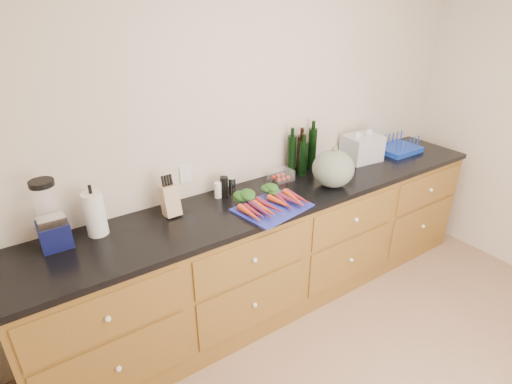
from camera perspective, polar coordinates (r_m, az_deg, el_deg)
wall_back at (r=2.96m, az=0.09°, el=8.59°), size 4.10×0.05×2.60m
cabinets at (r=3.10m, az=3.52°, el=-8.17°), size 3.60×0.64×0.90m
countertop at (r=2.86m, az=3.72°, el=-0.35°), size 3.64×0.62×0.04m
cutting_board at (r=2.63m, az=2.32°, el=-2.24°), size 0.51×0.42×0.01m
carrots at (r=2.65m, az=1.69°, el=-1.18°), size 0.45×0.33×0.06m
squash at (r=2.94m, az=10.97°, el=3.32°), size 0.30×0.30×0.27m
blender_appliance at (r=2.43m, az=-27.29°, el=-3.38°), size 0.16×0.16×0.40m
paper_towel at (r=2.47m, az=-22.02°, el=-2.91°), size 0.12×0.12×0.26m
knife_block at (r=2.57m, az=-12.17°, el=-1.18°), size 0.10×0.10×0.20m
grinder_salt at (r=2.76m, az=-5.46°, el=0.27°), size 0.05×0.05×0.11m
grinder_pepper at (r=2.77m, az=-4.57°, el=0.80°), size 0.06×0.06×0.14m
canister_chrome at (r=2.81m, az=-3.44°, el=0.91°), size 0.05×0.05×0.12m
tomato_box at (r=3.02m, az=3.59°, el=2.40°), size 0.17×0.13×0.08m
bottles at (r=3.15m, az=6.60°, el=5.45°), size 0.28×0.14×0.33m
grocery_bag at (r=3.49m, az=14.90°, el=6.10°), size 0.32×0.26×0.22m
dish_rack at (r=3.82m, az=19.63°, el=6.00°), size 0.36×0.29×0.14m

